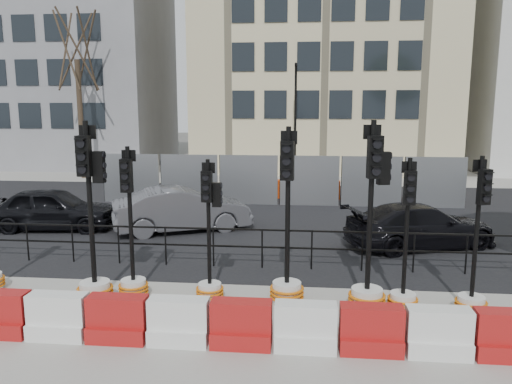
# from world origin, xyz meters

# --- Properties ---
(ground) EXTENTS (120.00, 120.00, 0.00)m
(ground) POSITION_xyz_m (0.00, 0.00, 0.00)
(ground) COLOR #51514C
(ground) RESTS_ON ground
(sidewalk_near) EXTENTS (40.00, 6.00, 0.02)m
(sidewalk_near) POSITION_xyz_m (0.00, -3.00, 0.01)
(sidewalk_near) COLOR gray
(sidewalk_near) RESTS_ON ground
(road) EXTENTS (40.00, 14.00, 0.03)m
(road) POSITION_xyz_m (0.00, 7.00, 0.01)
(road) COLOR black
(road) RESTS_ON ground
(sidewalk_far) EXTENTS (40.00, 4.00, 0.02)m
(sidewalk_far) POSITION_xyz_m (0.00, 16.00, 0.01)
(sidewalk_far) COLOR gray
(sidewalk_far) RESTS_ON ground
(building_grey) EXTENTS (11.00, 9.06, 14.00)m
(building_grey) POSITION_xyz_m (-14.00, 21.99, 7.00)
(building_grey) COLOR gray
(building_grey) RESTS_ON ground
(building_cream) EXTENTS (15.00, 10.06, 18.00)m
(building_cream) POSITION_xyz_m (2.00, 21.99, 9.00)
(building_cream) COLOR #BFB18B
(building_cream) RESTS_ON ground
(kerb_railing) EXTENTS (18.00, 0.04, 1.00)m
(kerb_railing) POSITION_xyz_m (0.00, 1.20, 0.69)
(kerb_railing) COLOR black
(kerb_railing) RESTS_ON ground
(heras_fencing) EXTENTS (14.33, 1.72, 2.00)m
(heras_fencing) POSITION_xyz_m (0.57, 9.86, 0.65)
(heras_fencing) COLOR gray
(heras_fencing) RESTS_ON ground
(lamp_post_far) EXTENTS (0.12, 0.56, 6.00)m
(lamp_post_far) POSITION_xyz_m (0.50, 14.98, 3.22)
(lamp_post_far) COLOR black
(lamp_post_far) RESTS_ON ground
(tree_bare_far) EXTENTS (2.00, 2.00, 9.00)m
(tree_bare_far) POSITION_xyz_m (-11.00, 15.50, 6.65)
(tree_bare_far) COLOR #473828
(tree_bare_far) RESTS_ON ground
(barrier_row) EXTENTS (13.60, 0.50, 0.80)m
(barrier_row) POSITION_xyz_m (-0.00, -2.80, 0.37)
(barrier_row) COLOR red
(barrier_row) RESTS_ON ground
(traffic_signal_b) EXTENTS (0.72, 0.72, 3.66)m
(traffic_signal_b) POSITION_xyz_m (-3.17, -1.25, 0.87)
(traffic_signal_b) COLOR silver
(traffic_signal_b) RESTS_ON ground
(traffic_signal_c) EXTENTS (0.62, 0.62, 3.15)m
(traffic_signal_c) POSITION_xyz_m (-2.51, -0.88, 0.65)
(traffic_signal_c) COLOR silver
(traffic_signal_c) RESTS_ON ground
(traffic_signal_d) EXTENTS (0.57, 0.57, 2.91)m
(traffic_signal_d) POSITION_xyz_m (-0.90, -0.86, 0.69)
(traffic_signal_d) COLOR silver
(traffic_signal_d) RESTS_ON ground
(traffic_signal_e) EXTENTS (0.70, 0.70, 3.55)m
(traffic_signal_e) POSITION_xyz_m (0.68, -0.86, 0.73)
(traffic_signal_e) COLOR silver
(traffic_signal_e) RESTS_ON ground
(traffic_signal_f) EXTENTS (0.73, 0.73, 3.69)m
(traffic_signal_f) POSITION_xyz_m (2.26, -1.10, 0.88)
(traffic_signal_f) COLOR silver
(traffic_signal_f) RESTS_ON ground
(traffic_signal_g) EXTENTS (0.59, 0.59, 3.00)m
(traffic_signal_g) POSITION_xyz_m (2.93, -1.06, 0.62)
(traffic_signal_g) COLOR silver
(traffic_signal_g) RESTS_ON ground
(traffic_signal_h) EXTENTS (0.60, 0.60, 3.05)m
(traffic_signal_h) POSITION_xyz_m (4.21, -1.11, 0.63)
(traffic_signal_h) COLOR silver
(traffic_signal_h) RESTS_ON ground
(car_a) EXTENTS (2.40, 4.33, 1.37)m
(car_a) POSITION_xyz_m (-7.00, 4.43, 0.68)
(car_a) COLOR black
(car_a) RESTS_ON ground
(car_b) EXTENTS (4.67, 5.38, 1.41)m
(car_b) POSITION_xyz_m (-2.83, 4.62, 0.70)
(car_b) COLOR #515156
(car_b) RESTS_ON ground
(car_c) EXTENTS (4.41, 5.36, 1.24)m
(car_c) POSITION_xyz_m (4.25, 3.50, 0.62)
(car_c) COLOR black
(car_c) RESTS_ON ground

